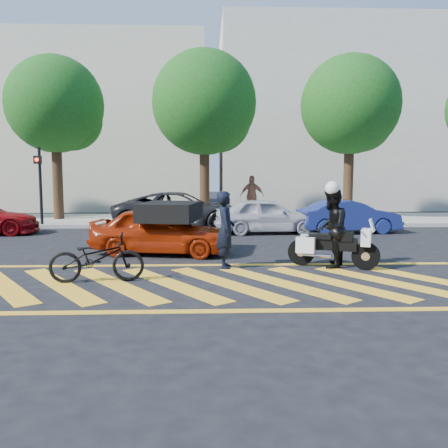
{
  "coord_description": "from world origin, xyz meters",
  "views": [
    {
      "loc": [
        0.11,
        -9.29,
        2.22
      ],
      "look_at": [
        0.49,
        1.38,
        1.05
      ],
      "focal_mm": 38.0,
      "sensor_mm": 36.0,
      "label": 1
    }
  ],
  "objects_px": {
    "parked_mid_right": "(266,216)",
    "bicycle": "(97,258)",
    "parked_right": "(349,216)",
    "officer_moto": "(331,228)",
    "parked_mid_left": "(181,211)",
    "red_convertible": "(161,231)",
    "officer_bike": "(226,230)",
    "police_motorcycle": "(331,246)"
  },
  "relations": [
    {
      "from": "parked_mid_right",
      "to": "bicycle",
      "type": "bearing_deg",
      "value": 147.03
    },
    {
      "from": "parked_right",
      "to": "officer_moto",
      "type": "bearing_deg",
      "value": 154.03
    },
    {
      "from": "parked_mid_left",
      "to": "parked_right",
      "type": "xyz_separation_m",
      "value": [
        6.2,
        -1.4,
        -0.12
      ]
    },
    {
      "from": "bicycle",
      "to": "parked_mid_right",
      "type": "bearing_deg",
      "value": -37.1
    },
    {
      "from": "bicycle",
      "to": "red_convertible",
      "type": "relative_size",
      "value": 0.5
    },
    {
      "from": "parked_right",
      "to": "officer_bike",
      "type": "bearing_deg",
      "value": 136.8
    },
    {
      "from": "parked_mid_right",
      "to": "parked_right",
      "type": "distance_m",
      "value": 3.03
    },
    {
      "from": "parked_right",
      "to": "bicycle",
      "type": "bearing_deg",
      "value": 129.76
    },
    {
      "from": "parked_right",
      "to": "parked_mid_left",
      "type": "bearing_deg",
      "value": 71.52
    },
    {
      "from": "police_motorcycle",
      "to": "officer_moto",
      "type": "xyz_separation_m",
      "value": [
        -0.02,
        -0.01,
        0.42
      ]
    },
    {
      "from": "police_motorcycle",
      "to": "red_convertible",
      "type": "relative_size",
      "value": 0.53
    },
    {
      "from": "police_motorcycle",
      "to": "parked_right",
      "type": "relative_size",
      "value": 0.54
    },
    {
      "from": "officer_bike",
      "to": "parked_mid_right",
      "type": "distance_m",
      "value": 6.47
    },
    {
      "from": "bicycle",
      "to": "red_convertible",
      "type": "xyz_separation_m",
      "value": [
        0.98,
        3.26,
        0.15
      ]
    },
    {
      "from": "bicycle",
      "to": "parked_right",
      "type": "xyz_separation_m",
      "value": [
        7.43,
        7.56,
        0.11
      ]
    },
    {
      "from": "police_motorcycle",
      "to": "parked_mid_left",
      "type": "bearing_deg",
      "value": 141.21
    },
    {
      "from": "officer_moto",
      "to": "red_convertible",
      "type": "xyz_separation_m",
      "value": [
        -4.15,
        1.96,
        -0.29
      ]
    },
    {
      "from": "police_motorcycle",
      "to": "officer_moto",
      "type": "relative_size",
      "value": 1.07
    },
    {
      "from": "bicycle",
      "to": "parked_mid_right",
      "type": "distance_m",
      "value": 8.75
    },
    {
      "from": "bicycle",
      "to": "officer_moto",
      "type": "relative_size",
      "value": 1.01
    },
    {
      "from": "officer_bike",
      "to": "officer_moto",
      "type": "relative_size",
      "value": 0.96
    },
    {
      "from": "police_motorcycle",
      "to": "parked_mid_right",
      "type": "relative_size",
      "value": 0.52
    },
    {
      "from": "officer_bike",
      "to": "bicycle",
      "type": "bearing_deg",
      "value": 117.65
    },
    {
      "from": "officer_moto",
      "to": "red_convertible",
      "type": "distance_m",
      "value": 4.59
    },
    {
      "from": "officer_moto",
      "to": "parked_mid_left",
      "type": "xyz_separation_m",
      "value": [
        -3.9,
        7.66,
        -0.2
      ]
    },
    {
      "from": "red_convertible",
      "to": "police_motorcycle",
      "type": "bearing_deg",
      "value": -104.66
    },
    {
      "from": "bicycle",
      "to": "parked_right",
      "type": "relative_size",
      "value": 0.51
    },
    {
      "from": "parked_mid_right",
      "to": "parked_right",
      "type": "bearing_deg",
      "value": -92.8
    },
    {
      "from": "parked_mid_left",
      "to": "parked_mid_right",
      "type": "bearing_deg",
      "value": -110.37
    },
    {
      "from": "officer_bike",
      "to": "parked_mid_right",
      "type": "bearing_deg",
      "value": -14.6
    },
    {
      "from": "police_motorcycle",
      "to": "parked_right",
      "type": "distance_m",
      "value": 6.65
    },
    {
      "from": "red_convertible",
      "to": "parked_right",
      "type": "xyz_separation_m",
      "value": [
        6.45,
        4.3,
        -0.04
      ]
    },
    {
      "from": "parked_mid_right",
      "to": "officer_moto",
      "type": "bearing_deg",
      "value": -176.16
    },
    {
      "from": "police_motorcycle",
      "to": "parked_mid_left",
      "type": "xyz_separation_m",
      "value": [
        -3.91,
        7.64,
        0.22
      ]
    },
    {
      "from": "red_convertible",
      "to": "parked_mid_right",
      "type": "xyz_separation_m",
      "value": [
        3.42,
        4.3,
        0.0
      ]
    },
    {
      "from": "officer_moto",
      "to": "parked_right",
      "type": "height_order",
      "value": "officer_moto"
    },
    {
      "from": "officer_bike",
      "to": "parked_right",
      "type": "xyz_separation_m",
      "value": [
        4.77,
        6.22,
        -0.29
      ]
    },
    {
      "from": "officer_bike",
      "to": "bicycle",
      "type": "height_order",
      "value": "officer_bike"
    },
    {
      "from": "parked_mid_right",
      "to": "parked_mid_left",
      "type": "bearing_deg",
      "value": 63.36
    },
    {
      "from": "bicycle",
      "to": "parked_mid_left",
      "type": "distance_m",
      "value": 9.05
    },
    {
      "from": "officer_bike",
      "to": "parked_mid_right",
      "type": "relative_size",
      "value": 0.47
    },
    {
      "from": "officer_bike",
      "to": "parked_right",
      "type": "relative_size",
      "value": 0.49
    }
  ]
}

